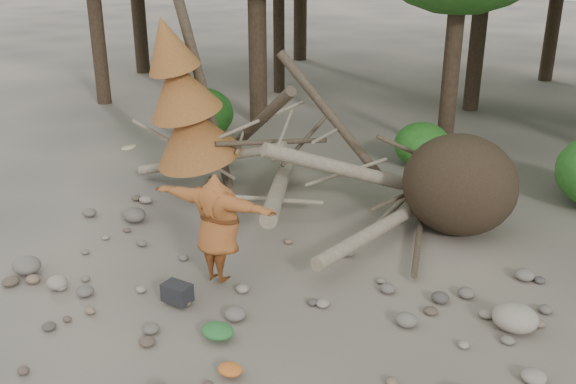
% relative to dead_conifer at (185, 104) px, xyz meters
% --- Properties ---
extents(ground, '(120.00, 120.00, 0.00)m').
position_rel_dead_conifer_xyz_m(ground, '(3.12, -3.37, -2.11)').
color(ground, '#514C44').
rests_on(ground, ground).
extents(deadfall_pile, '(8.55, 5.24, 3.30)m').
position_rel_dead_conifer_xyz_m(deadfall_pile, '(5.13, 0.87, -1.16)').
color(deadfall_pile, '#332619').
rests_on(deadfall_pile, ground).
extents(dead_conifer, '(2.06, 2.16, 4.35)m').
position_rel_dead_conifer_xyz_m(dead_conifer, '(0.00, 0.00, 0.00)').
color(dead_conifer, '#4C3F30').
rests_on(dead_conifer, ground).
extents(bush_left, '(1.80, 1.80, 1.44)m').
position_rel_dead_conifer_xyz_m(bush_left, '(-2.38, 3.83, -1.39)').
color(bush_left, '#1E5316').
rests_on(bush_left, ground).
extents(bush_mid, '(1.40, 1.40, 1.12)m').
position_rel_dead_conifer_xyz_m(bush_mid, '(3.92, 4.43, -1.55)').
color(bush_mid, '#29691E').
rests_on(bush_mid, ground).
extents(frisbee_thrower, '(3.26, 0.71, 1.99)m').
position_rel_dead_conifer_xyz_m(frisbee_thrower, '(2.79, -2.96, -1.09)').
color(frisbee_thrower, brown).
rests_on(frisbee_thrower, ground).
extents(backpack, '(0.46, 0.32, 0.30)m').
position_rel_dead_conifer_xyz_m(backpack, '(2.58, -3.83, -1.96)').
color(backpack, black).
rests_on(backpack, ground).
extents(cloth_green, '(0.49, 0.41, 0.18)m').
position_rel_dead_conifer_xyz_m(cloth_green, '(3.68, -4.32, -2.02)').
color(cloth_green, '#27632B').
rests_on(cloth_green, ground).
extents(cloth_orange, '(0.35, 0.28, 0.13)m').
position_rel_dead_conifer_xyz_m(cloth_orange, '(4.30, -4.94, -2.05)').
color(cloth_orange, '#BE5C20').
rests_on(cloth_orange, ground).
extents(boulder_front_left, '(0.51, 0.46, 0.31)m').
position_rel_dead_conifer_xyz_m(boulder_front_left, '(-0.31, -4.26, -1.96)').
color(boulder_front_left, '#685F56').
rests_on(boulder_front_left, ground).
extents(boulder_mid_right, '(0.67, 0.60, 0.40)m').
position_rel_dead_conifer_xyz_m(boulder_mid_right, '(7.38, -2.03, -1.91)').
color(boulder_mid_right, gray).
rests_on(boulder_mid_right, ground).
extents(boulder_mid_left, '(0.48, 0.43, 0.29)m').
position_rel_dead_conifer_xyz_m(boulder_mid_left, '(-0.15, -1.69, -1.97)').
color(boulder_mid_left, '#5D554E').
rests_on(boulder_mid_left, ground).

